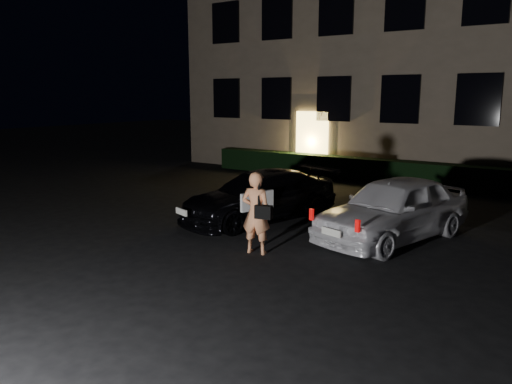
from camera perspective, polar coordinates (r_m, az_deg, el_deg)
The scene contains 6 objects.
ground at distance 9.63m, azimuth -5.98°, elevation -8.19°, with size 80.00×80.00×0.00m, color black.
building at distance 22.87m, azimuth 19.89°, elevation 17.57°, with size 20.00×8.11×12.00m.
hedge at distance 18.60m, azimuth 15.28°, elevation 2.21°, with size 15.00×0.70×0.85m, color black.
sedan at distance 12.65m, azimuth 0.40°, elevation -0.50°, with size 3.06×4.67×1.26m.
hatch at distance 11.37m, azimuth 15.43°, elevation -1.83°, with size 2.73×4.44×1.41m.
man at distance 9.98m, azimuth 0.04°, elevation -2.39°, with size 0.75×0.51×1.68m.
Camera 1 is at (5.89, -6.92, 3.17)m, focal length 35.00 mm.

